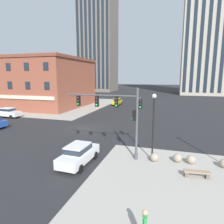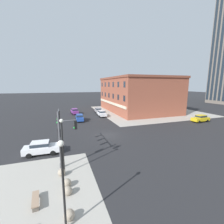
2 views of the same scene
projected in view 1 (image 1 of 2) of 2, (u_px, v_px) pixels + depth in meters
ground_plane at (84, 129)px, 27.31m from camera, size 320.00×320.00×0.00m
sidewalk_far_corner at (47, 104)px, 51.92m from camera, size 32.00×32.00×0.02m
traffic_signal_main at (120, 112)px, 17.17m from camera, size 6.56×2.09×6.16m
bollard_sphere_curb_a at (154, 157)px, 16.77m from camera, size 0.73×0.73×0.73m
bollard_sphere_curb_b at (178, 158)px, 16.62m from camera, size 0.73×0.73×0.73m
bollard_sphere_curb_c at (191, 159)px, 16.30m from camera, size 0.73×0.73×0.73m
bench_near_signal at (197, 173)px, 14.07m from camera, size 1.84×0.66×0.49m
street_lamp_corner_near at (153, 120)px, 16.52m from camera, size 0.36×0.36×5.68m
car_main_northbound_near at (79, 153)px, 16.14m from camera, size 2.02×4.46×1.68m
car_main_southbound_near at (8, 112)px, 34.81m from camera, size 4.40×1.89×1.68m
car_main_southbound_far at (117, 101)px, 50.34m from camera, size 2.08×4.49×1.68m
storefront_block_near_corner at (32, 82)px, 48.92m from camera, size 26.18×19.04×11.30m
residential_tower_skyline_right at (211, 11)px, 75.41m from camera, size 19.75×17.22×63.30m
residential_tower_skyline_left at (98, 7)px, 92.31m from camera, size 16.30×14.92×77.80m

